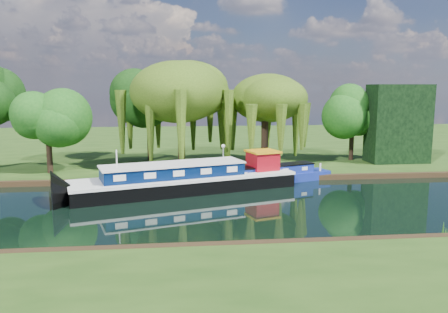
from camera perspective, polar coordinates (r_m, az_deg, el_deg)
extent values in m
plane|color=black|center=(30.13, 1.03, -6.60)|extent=(120.00, 120.00, 0.00)
cube|color=#1E3D10|center=(63.41, -2.74, 1.79)|extent=(120.00, 52.00, 0.45)
cube|color=black|center=(34.70, -5.03, -3.81)|extent=(18.00, 8.87, 1.17)
cube|color=silver|center=(34.55, -5.05, -2.70)|extent=(18.12, 8.98, 0.22)
cube|color=#04163E|center=(34.16, -6.62, -1.86)|extent=(11.27, 5.88, 0.93)
cube|color=silver|center=(34.07, -6.64, -1.00)|extent=(11.52, 6.12, 0.12)
cube|color=maroon|center=(37.03, 5.07, -0.58)|extent=(2.69, 2.69, 1.47)
cube|color=orange|center=(36.91, 5.09, 0.67)|extent=(2.99, 2.99, 0.16)
cylinder|color=silver|center=(33.11, -13.82, -1.15)|extent=(0.10, 0.10, 2.35)
cube|color=navy|center=(37.76, 6.13, -2.97)|extent=(11.41, 5.68, 0.86)
cube|color=navy|center=(37.61, 6.15, -1.80)|extent=(8.02, 4.07, 0.72)
cube|color=black|center=(37.54, 6.16, -1.19)|extent=(8.14, 4.19, 0.10)
cube|color=silver|center=(35.49, 2.66, -2.34)|extent=(0.55, 0.24, 0.31)
cube|color=silver|center=(36.47, 5.43, -2.07)|extent=(0.55, 0.24, 0.31)
cube|color=silver|center=(37.54, 8.04, -1.80)|extent=(0.55, 0.24, 0.31)
cube|color=silver|center=(38.68, 10.51, -1.55)|extent=(0.55, 0.24, 0.31)
imported|color=maroon|center=(36.13, -17.93, -4.42)|extent=(3.21, 2.73, 0.57)
cylinder|color=black|center=(43.11, -5.58, 2.63)|extent=(0.76, 0.76, 5.86)
ellipsoid|color=#314D10|center=(42.86, -5.67, 8.26)|extent=(8.18, 8.18, 5.28)
cylinder|color=black|center=(43.47, 5.33, 2.06)|extent=(0.69, 0.69, 4.91)
ellipsoid|color=#314D10|center=(43.20, 5.40, 6.73)|extent=(6.70, 6.70, 4.33)
cylinder|color=black|center=(42.26, -21.93, 1.70)|extent=(0.46, 0.46, 5.56)
ellipsoid|color=#154D13|center=(42.07, -22.11, 4.77)|extent=(4.55, 4.55, 4.55)
cylinder|color=black|center=(47.24, -9.68, 3.61)|extent=(0.62, 0.62, 6.71)
ellipsoid|color=black|center=(47.07, -9.77, 6.94)|extent=(5.37, 5.37, 5.37)
cylinder|color=black|center=(48.55, 16.35, 2.68)|extent=(0.46, 0.46, 5.29)
ellipsoid|color=#154D13|center=(48.38, 16.46, 5.23)|extent=(4.23, 4.23, 4.23)
cube|color=black|center=(48.54, 21.78, 4.01)|extent=(6.00, 3.00, 8.00)
cylinder|color=silver|center=(40.06, -0.09, -0.44)|extent=(0.10, 0.10, 2.20)
sphere|color=white|center=(39.87, -0.09, 1.37)|extent=(0.36, 0.36, 0.36)
cylinder|color=silver|center=(38.43, -15.54, -2.08)|extent=(0.16, 0.16, 1.00)
cylinder|color=silver|center=(37.89, -6.55, -1.96)|extent=(0.16, 0.16, 1.00)
cylinder|color=silver|center=(38.46, 3.94, -1.76)|extent=(0.16, 0.16, 1.00)
cylinder|color=silver|center=(39.92, 12.46, -1.56)|extent=(0.16, 0.16, 1.00)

